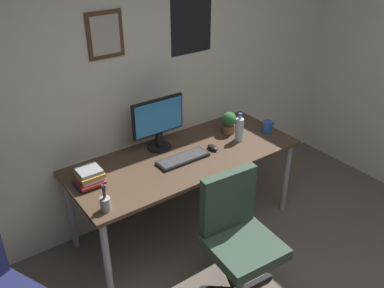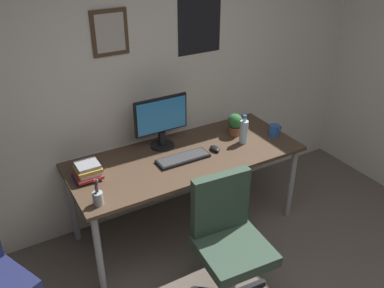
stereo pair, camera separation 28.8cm
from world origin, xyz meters
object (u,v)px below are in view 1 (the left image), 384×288
at_px(office_chair, 237,233).
at_px(book_stack_left, 90,177).
at_px(coffee_mug_near, 268,127).
at_px(monitor, 158,122).
at_px(potted_plant, 229,122).
at_px(water_bottle, 239,129).
at_px(keyboard, 182,159).
at_px(computer_mouse, 213,148).
at_px(pen_cup, 105,203).

bearing_deg(office_chair, book_stack_left, 128.69).
bearing_deg(coffee_mug_near, monitor, 161.14).
bearing_deg(potted_plant, monitor, 168.77).
bearing_deg(office_chair, water_bottle, 48.70).
distance_m(keyboard, computer_mouse, 0.30).
bearing_deg(keyboard, potted_plant, 14.29).
bearing_deg(coffee_mug_near, keyboard, 177.61).
relative_size(water_bottle, book_stack_left, 1.22).
height_order(monitor, coffee_mug_near, monitor).
height_order(monitor, book_stack_left, monitor).
height_order(coffee_mug_near, potted_plant, potted_plant).
height_order(keyboard, coffee_mug_near, coffee_mug_near).
bearing_deg(coffee_mug_near, potted_plant, 146.59).
xyz_separation_m(monitor, water_bottle, (0.63, -0.29, -0.13)).
height_order(water_bottle, potted_plant, water_bottle).
bearing_deg(coffee_mug_near, pen_cup, -173.59).
xyz_separation_m(computer_mouse, book_stack_left, (-1.02, 0.12, 0.04)).
distance_m(keyboard, coffee_mug_near, 0.90).
distance_m(water_bottle, pen_cup, 1.37).
xyz_separation_m(keyboard, potted_plant, (0.61, 0.15, 0.09)).
bearing_deg(monitor, computer_mouse, -39.98).
relative_size(keyboard, computer_mouse, 3.91).
height_order(potted_plant, book_stack_left, potted_plant).
bearing_deg(pen_cup, computer_mouse, 11.72).
relative_size(keyboard, coffee_mug_near, 3.51).
distance_m(monitor, potted_plant, 0.67).
distance_m(office_chair, water_bottle, 1.01).
distance_m(office_chair, keyboard, 0.76).
relative_size(office_chair, water_bottle, 3.76).
bearing_deg(coffee_mug_near, computer_mouse, 176.69).
relative_size(keyboard, water_bottle, 1.70).
xyz_separation_m(office_chair, keyboard, (0.05, 0.73, 0.22)).
height_order(computer_mouse, potted_plant, potted_plant).
height_order(office_chair, potted_plant, office_chair).
xyz_separation_m(monitor, computer_mouse, (0.34, -0.29, -0.22)).
distance_m(coffee_mug_near, potted_plant, 0.35).
bearing_deg(potted_plant, book_stack_left, -178.54).
relative_size(water_bottle, potted_plant, 1.29).
relative_size(computer_mouse, pen_cup, 0.55).
bearing_deg(book_stack_left, keyboard, -9.43).
relative_size(water_bottle, coffee_mug_near, 2.06).
distance_m(coffee_mug_near, book_stack_left, 1.63).
bearing_deg(computer_mouse, potted_plant, 27.25).
distance_m(computer_mouse, pen_cup, 1.09).
bearing_deg(coffee_mug_near, book_stack_left, 174.44).
height_order(water_bottle, coffee_mug_near, water_bottle).
relative_size(pen_cup, book_stack_left, 0.97).
bearing_deg(office_chair, monitor, 89.60).
bearing_deg(monitor, water_bottle, -24.71).
bearing_deg(coffee_mug_near, office_chair, -143.90).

